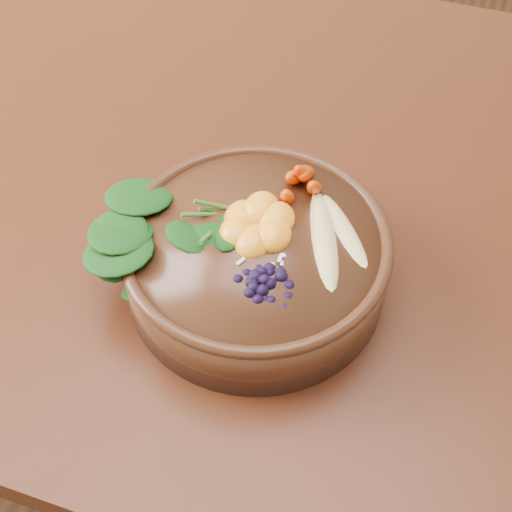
% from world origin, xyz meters
% --- Properties ---
extents(ground, '(4.00, 4.00, 0.00)m').
position_xyz_m(ground, '(0.00, 0.00, 0.00)').
color(ground, '#381E0F').
rests_on(ground, ground).
extents(dining_table, '(1.60, 0.90, 0.75)m').
position_xyz_m(dining_table, '(0.00, 0.00, 0.66)').
color(dining_table, '#331C0C').
rests_on(dining_table, ground).
extents(stoneware_bowl, '(0.35, 0.35, 0.07)m').
position_xyz_m(stoneware_bowl, '(0.19, -0.17, 0.79)').
color(stoneware_bowl, '#4A2816').
rests_on(stoneware_bowl, dining_table).
extents(kale_heap, '(0.22, 0.21, 0.04)m').
position_xyz_m(kale_heap, '(0.13, -0.13, 0.84)').
color(kale_heap, '#114411').
rests_on(kale_heap, stoneware_bowl).
extents(carrot_cluster, '(0.07, 0.07, 0.08)m').
position_xyz_m(carrot_cluster, '(0.21, -0.08, 0.86)').
color(carrot_cluster, '#EF3C00').
rests_on(carrot_cluster, stoneware_bowl).
extents(banana_halves, '(0.11, 0.15, 0.03)m').
position_xyz_m(banana_halves, '(0.26, -0.14, 0.84)').
color(banana_halves, '#E0CC84').
rests_on(banana_halves, stoneware_bowl).
extents(mandarin_cluster, '(0.10, 0.11, 0.03)m').
position_xyz_m(mandarin_cluster, '(0.18, -0.15, 0.84)').
color(mandarin_cluster, orange).
rests_on(mandarin_cluster, stoneware_bowl).
extents(blueberry_pile, '(0.15, 0.13, 0.04)m').
position_xyz_m(blueberry_pile, '(0.21, -0.22, 0.84)').
color(blueberry_pile, black).
rests_on(blueberry_pile, stoneware_bowl).
extents(coconut_flakes, '(0.10, 0.09, 0.01)m').
position_xyz_m(coconut_flakes, '(0.19, -0.18, 0.83)').
color(coconut_flakes, white).
rests_on(coconut_flakes, stoneware_bowl).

